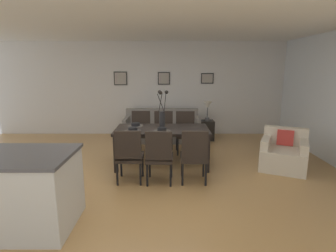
% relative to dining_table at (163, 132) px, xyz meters
% --- Properties ---
extents(ground_plane, '(9.00, 9.00, 0.00)m').
position_rel_dining_table_xyz_m(ground_plane, '(-0.25, -0.64, -0.66)').
color(ground_plane, tan).
extents(back_wall_panel, '(9.00, 0.10, 2.60)m').
position_rel_dining_table_xyz_m(back_wall_panel, '(-0.25, 2.61, 0.64)').
color(back_wall_panel, silver).
rests_on(back_wall_panel, ground).
extents(ceiling_panel, '(9.00, 7.20, 0.08)m').
position_rel_dining_table_xyz_m(ceiling_panel, '(-0.25, -0.24, 1.98)').
color(ceiling_panel, white).
extents(dining_table, '(1.80, 0.93, 0.74)m').
position_rel_dining_table_xyz_m(dining_table, '(0.00, 0.00, 0.00)').
color(dining_table, black).
rests_on(dining_table, ground).
extents(dining_chair_near_left, '(0.44, 0.44, 0.92)m').
position_rel_dining_table_xyz_m(dining_chair_near_left, '(-0.52, -0.86, -0.15)').
color(dining_chair_near_left, black).
rests_on(dining_chair_near_left, ground).
extents(dining_chair_near_right, '(0.47, 0.47, 0.92)m').
position_rel_dining_table_xyz_m(dining_chair_near_right, '(-0.51, 0.90, -0.15)').
color(dining_chair_near_right, black).
rests_on(dining_chair_near_right, ground).
extents(dining_chair_far_left, '(0.46, 0.46, 0.92)m').
position_rel_dining_table_xyz_m(dining_chair_far_left, '(-0.03, -0.90, -0.15)').
color(dining_chair_far_left, black).
rests_on(dining_chair_far_left, ground).
extents(dining_chair_far_right, '(0.46, 0.46, 0.92)m').
position_rel_dining_table_xyz_m(dining_chair_far_right, '(0.01, 0.88, -0.15)').
color(dining_chair_far_right, black).
rests_on(dining_chair_far_right, ground).
extents(dining_chair_mid_left, '(0.45, 0.45, 0.92)m').
position_rel_dining_table_xyz_m(dining_chair_mid_left, '(0.54, -0.87, -0.15)').
color(dining_chair_mid_left, black).
rests_on(dining_chair_mid_left, ground).
extents(dining_chair_mid_right, '(0.45, 0.45, 0.92)m').
position_rel_dining_table_xyz_m(dining_chair_mid_right, '(0.51, 0.85, -0.15)').
color(dining_chair_mid_right, black).
rests_on(dining_chair_mid_right, ground).
extents(centerpiece_vase, '(0.21, 0.23, 0.73)m').
position_rel_dining_table_xyz_m(centerpiece_vase, '(0.00, 0.00, 0.36)').
color(centerpiece_vase, '#232326').
rests_on(centerpiece_vase, dining_table).
extents(placemat_near_left, '(0.32, 0.32, 0.01)m').
position_rel_dining_table_xyz_m(placemat_near_left, '(-0.54, -0.21, 0.08)').
color(placemat_near_left, '#4C4742').
rests_on(placemat_near_left, dining_table).
extents(bowl_near_left, '(0.17, 0.17, 0.07)m').
position_rel_dining_table_xyz_m(bowl_near_left, '(-0.54, -0.21, 0.12)').
color(bowl_near_left, black).
rests_on(bowl_near_left, dining_table).
extents(placemat_near_right, '(0.32, 0.32, 0.01)m').
position_rel_dining_table_xyz_m(placemat_near_right, '(-0.54, 0.21, 0.08)').
color(placemat_near_right, '#4C4742').
rests_on(placemat_near_right, dining_table).
extents(bowl_near_right, '(0.17, 0.17, 0.07)m').
position_rel_dining_table_xyz_m(bowl_near_right, '(-0.54, 0.21, 0.12)').
color(bowl_near_right, black).
rests_on(bowl_near_right, dining_table).
extents(placemat_far_left, '(0.32, 0.32, 0.01)m').
position_rel_dining_table_xyz_m(placemat_far_left, '(-0.00, -0.21, 0.08)').
color(placemat_far_left, '#4C4742').
rests_on(placemat_far_left, dining_table).
extents(bowl_far_left, '(0.17, 0.17, 0.07)m').
position_rel_dining_table_xyz_m(bowl_far_left, '(-0.00, -0.21, 0.12)').
color(bowl_far_left, black).
rests_on(bowl_far_left, dining_table).
extents(sofa, '(1.96, 0.84, 0.80)m').
position_rel_dining_table_xyz_m(sofa, '(-0.05, 1.90, -0.38)').
color(sofa, gray).
rests_on(sofa, ground).
extents(side_table, '(0.36, 0.36, 0.52)m').
position_rel_dining_table_xyz_m(side_table, '(1.15, 1.89, -0.40)').
color(side_table, black).
rests_on(side_table, ground).
extents(table_lamp, '(0.22, 0.22, 0.51)m').
position_rel_dining_table_xyz_m(table_lamp, '(1.15, 1.89, 0.23)').
color(table_lamp, '#4C4C51').
rests_on(table_lamp, side_table).
extents(armchair, '(1.06, 1.06, 0.75)m').
position_rel_dining_table_xyz_m(armchair, '(2.33, -0.18, -0.38)').
color(armchair, beige).
rests_on(armchair, ground).
extents(kitchen_island, '(1.28, 0.93, 0.92)m').
position_rel_dining_table_xyz_m(kitchen_island, '(-1.65, -2.13, -0.20)').
color(kitchen_island, silver).
rests_on(kitchen_island, ground).
extents(framed_picture_left, '(0.37, 0.03, 0.37)m').
position_rel_dining_table_xyz_m(framed_picture_left, '(-1.21, 2.54, 0.93)').
color(framed_picture_left, black).
extents(framed_picture_center, '(0.33, 0.03, 0.34)m').
position_rel_dining_table_xyz_m(framed_picture_center, '(-0.00, 2.54, 0.93)').
color(framed_picture_center, black).
extents(framed_picture_right, '(0.35, 0.03, 0.29)m').
position_rel_dining_table_xyz_m(framed_picture_right, '(1.21, 2.54, 0.93)').
color(framed_picture_right, black).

